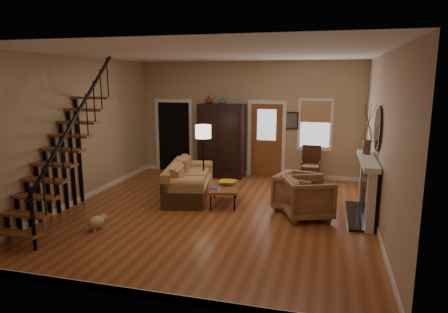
% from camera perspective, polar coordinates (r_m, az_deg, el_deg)
% --- Properties ---
extents(room, '(7.00, 7.33, 3.30)m').
position_cam_1_polar(room, '(10.04, -0.84, 3.60)').
color(room, '#9C5027').
rests_on(room, ground).
extents(staircase, '(0.94, 2.80, 3.20)m').
position_cam_1_polar(staircase, '(8.35, -22.70, 1.82)').
color(staircase, brown).
rests_on(staircase, ground).
extents(fireplace, '(0.33, 1.95, 2.30)m').
position_cam_1_polar(fireplace, '(8.62, 20.07, -3.57)').
color(fireplace, black).
rests_on(fireplace, ground).
extents(armoire, '(1.30, 0.60, 2.10)m').
position_cam_1_polar(armoire, '(11.51, -0.33, 2.28)').
color(armoire, black).
rests_on(armoire, ground).
extents(vase_a, '(0.24, 0.24, 0.25)m').
position_cam_1_polar(vase_a, '(11.39, -2.19, 8.12)').
color(vase_a, '#4C2619').
rests_on(vase_a, armoire).
extents(vase_b, '(0.20, 0.20, 0.21)m').
position_cam_1_polar(vase_b, '(11.28, -0.23, 8.01)').
color(vase_b, '#334C60').
rests_on(vase_b, armoire).
extents(sofa, '(1.33, 2.29, 0.80)m').
position_cam_1_polar(sofa, '(9.61, -5.00, -3.51)').
color(sofa, tan).
rests_on(sofa, ground).
extents(coffee_table, '(0.85, 1.21, 0.42)m').
position_cam_1_polar(coffee_table, '(9.11, -0.01, -5.53)').
color(coffee_table, brown).
rests_on(coffee_table, ground).
extents(bowl, '(0.38, 0.38, 0.09)m').
position_cam_1_polar(bowl, '(9.17, 0.54, -3.75)').
color(bowl, gold).
rests_on(bowl, coffee_table).
extents(books, '(0.20, 0.28, 0.05)m').
position_cam_1_polar(books, '(8.80, -1.27, -4.53)').
color(books, beige).
rests_on(books, coffee_table).
extents(armchair_left, '(1.19, 1.17, 0.84)m').
position_cam_1_polar(armchair_left, '(8.36, 11.90, -5.82)').
color(armchair_left, brown).
rests_on(armchair_left, ground).
extents(armchair_right, '(1.09, 1.08, 0.81)m').
position_cam_1_polar(armchair_right, '(8.81, 10.49, -5.00)').
color(armchair_right, brown).
rests_on(armchair_right, ground).
extents(floor_lamp, '(0.50, 0.50, 1.70)m').
position_cam_1_polar(floor_lamp, '(9.91, -2.95, -0.36)').
color(floor_lamp, black).
rests_on(floor_lamp, ground).
extents(side_chair, '(0.54, 0.54, 1.02)m').
position_cam_1_polar(side_chair, '(11.03, 12.29, -1.23)').
color(side_chair, '#3E2013').
rests_on(side_chair, ground).
extents(dog, '(0.33, 0.45, 0.29)m').
position_cam_1_polar(dog, '(7.99, -17.80, -9.03)').
color(dog, '#CAB48A').
rests_on(dog, ground).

